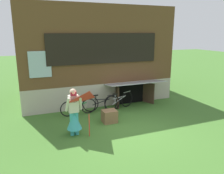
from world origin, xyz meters
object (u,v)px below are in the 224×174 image
at_px(bicycle_black, 101,103).
at_px(wooden_crate, 110,116).
at_px(bicycle_silver, 119,101).
at_px(person, 74,116).
at_px(bicycle_green, 79,107).
at_px(kite, 90,102).

relative_size(bicycle_black, wooden_crate, 3.03).
distance_m(bicycle_silver, bicycle_black, 0.86).
bearing_deg(person, bicycle_black, 69.30).
bearing_deg(bicycle_green, bicycle_silver, -2.01).
bearing_deg(bicycle_black, person, -118.93).
bearing_deg(wooden_crate, kite, -134.97).
bearing_deg(bicycle_green, wooden_crate, -55.55).
height_order(person, bicycle_green, person).
relative_size(bicycle_silver, bicycle_black, 0.99).
xyz_separation_m(bicycle_black, bicycle_green, (-1.07, -0.09, -0.02)).
height_order(person, bicycle_black, person).
distance_m(kite, bicycle_green, 2.55).
xyz_separation_m(bicycle_silver, wooden_crate, (-0.97, -1.28, -0.14)).
bearing_deg(wooden_crate, person, -158.65).
bearing_deg(wooden_crate, bicycle_green, 127.45).
xyz_separation_m(person, bicycle_green, (0.59, 1.85, -0.35)).
bearing_deg(bicycle_black, kite, -105.09).
bearing_deg(person, kite, -30.61).
distance_m(bicycle_silver, wooden_crate, 1.61).
bearing_deg(wooden_crate, bicycle_black, 84.91).
relative_size(person, bicycle_silver, 1.00).
xyz_separation_m(person, bicycle_silver, (2.52, 1.88, -0.32)).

